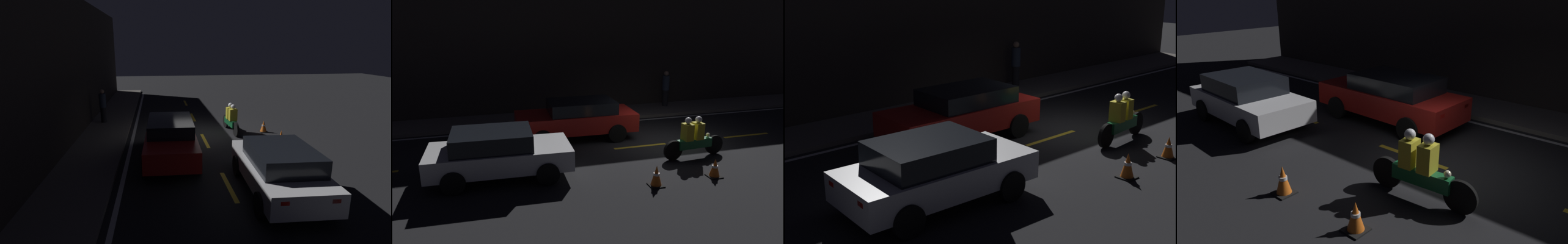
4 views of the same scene
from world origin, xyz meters
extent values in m
plane|color=black|center=(0.00, 0.00, 0.00)|extent=(56.00, 56.00, 0.00)
cube|color=#605B56|center=(0.00, 4.48, 0.07)|extent=(28.00, 2.10, 0.13)
cube|color=#2D2826|center=(0.00, 5.68, 3.14)|extent=(28.00, 0.30, 6.28)
cube|color=gold|center=(-5.50, 0.00, 0.00)|extent=(2.00, 0.14, 0.01)
cube|color=gold|center=(-1.00, 0.00, 0.00)|extent=(2.00, 0.14, 0.01)
cube|color=gold|center=(3.50, 0.00, 0.00)|extent=(2.00, 0.14, 0.01)
cube|color=silver|center=(0.00, 3.18, 0.00)|extent=(25.20, 0.14, 0.01)
cube|color=silver|center=(-6.00, -1.28, 0.63)|extent=(4.13, 1.95, 0.61)
cube|color=black|center=(-6.20, -1.27, 1.18)|extent=(2.29, 1.70, 0.49)
cube|color=red|center=(-7.98, -0.62, 0.78)|extent=(0.07, 0.20, 0.10)
cube|color=red|center=(-8.02, -1.79, 0.78)|extent=(0.07, 0.20, 0.10)
cylinder|color=black|center=(-4.71, -0.45, 0.33)|extent=(0.66, 0.20, 0.65)
cylinder|color=black|center=(-4.78, -2.21, 0.33)|extent=(0.66, 0.20, 0.65)
cylinder|color=black|center=(-7.22, -0.36, 0.33)|extent=(0.66, 0.20, 0.65)
cylinder|color=black|center=(-7.29, -2.11, 0.33)|extent=(0.66, 0.20, 0.65)
cube|color=red|center=(-3.00, 1.59, 0.67)|extent=(4.53, 1.90, 0.67)
cube|color=black|center=(-2.78, 1.59, 1.24)|extent=(2.51, 1.66, 0.45)
cube|color=red|center=(-0.81, 0.96, 0.84)|extent=(0.07, 0.20, 0.10)
cube|color=red|center=(-0.78, 2.11, 0.84)|extent=(0.07, 0.20, 0.10)
cylinder|color=black|center=(-4.41, 0.77, 0.34)|extent=(0.69, 0.20, 0.68)
cylinder|color=black|center=(-4.36, 2.50, 0.34)|extent=(0.69, 0.20, 0.68)
cylinder|color=black|center=(-1.64, 0.69, 0.34)|extent=(0.69, 0.20, 0.68)
cylinder|color=black|center=(-1.59, 2.42, 0.34)|extent=(0.69, 0.20, 0.68)
cylinder|color=black|center=(1.08, -1.39, 0.33)|extent=(0.67, 0.13, 0.66)
cylinder|color=black|center=(-0.53, -1.51, 0.33)|extent=(0.67, 0.15, 0.66)
cube|color=#14592D|center=(0.28, -1.45, 0.48)|extent=(1.25, 0.33, 0.30)
sphere|color=#F2EABF|center=(0.80, -1.41, 0.71)|extent=(0.14, 0.14, 0.14)
cube|color=gold|center=(0.38, -1.44, 0.91)|extent=(0.31, 0.38, 0.55)
sphere|color=silver|center=(0.38, -1.44, 1.29)|extent=(0.22, 0.22, 0.22)
cube|color=gold|center=(-0.02, -1.47, 0.91)|extent=(0.31, 0.38, 0.55)
sphere|color=silver|center=(-0.02, -1.47, 1.29)|extent=(0.22, 0.22, 0.22)
cube|color=black|center=(-1.89, -3.10, 0.01)|extent=(0.40, 0.40, 0.03)
cone|color=orange|center=(-1.89, -3.10, 0.32)|extent=(0.31, 0.31, 0.58)
cylinder|color=white|center=(-1.89, -3.10, 0.35)|extent=(0.17, 0.17, 0.07)
cube|color=black|center=(0.03, -3.03, 0.01)|extent=(0.40, 0.40, 0.03)
cone|color=orange|center=(0.03, -3.03, 0.29)|extent=(0.31, 0.31, 0.53)
cylinder|color=white|center=(0.03, -3.03, 0.32)|extent=(0.17, 0.17, 0.06)
cylinder|color=black|center=(2.44, 4.85, 0.53)|extent=(0.28, 0.28, 0.80)
cylinder|color=#2D384C|center=(2.44, 4.85, 1.29)|extent=(0.34, 0.34, 0.71)
sphere|color=tan|center=(2.44, 4.85, 1.76)|extent=(0.23, 0.23, 0.23)
camera|label=1|loc=(-13.62, 2.05, 4.11)|focal=28.00mm
camera|label=2|loc=(-6.42, -11.91, 4.70)|focal=35.00mm
camera|label=3|loc=(-12.20, -9.61, 4.86)|focal=50.00mm
camera|label=4|loc=(3.87, -6.93, 3.99)|focal=35.00mm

